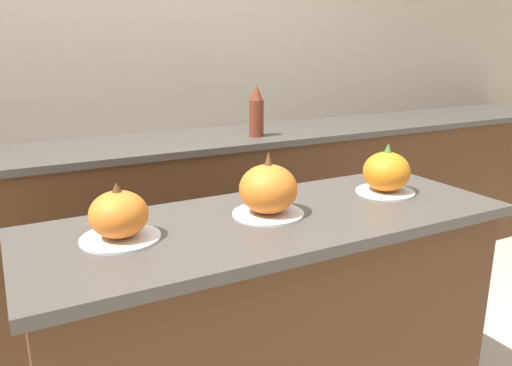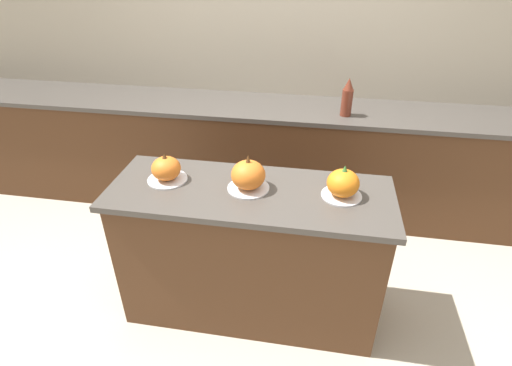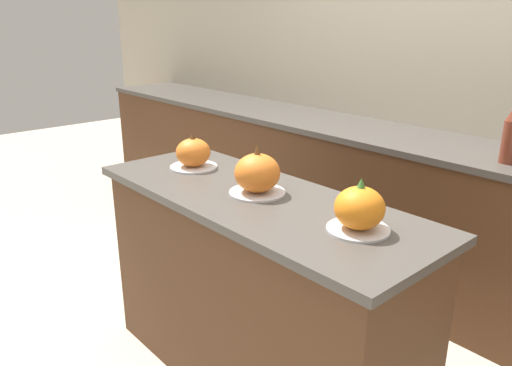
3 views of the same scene
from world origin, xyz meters
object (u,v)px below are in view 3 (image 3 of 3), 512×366
pumpkin_cake_left (193,154)px  bottle_tall (512,134)px  pumpkin_cake_center (257,174)px  pumpkin_cake_right (359,209)px

pumpkin_cake_left → bottle_tall: 1.46m
pumpkin_cake_left → bottle_tall: size_ratio=0.79×
pumpkin_cake_center → bottle_tall: size_ratio=0.81×
bottle_tall → pumpkin_cake_right: bearing=-92.0°
pumpkin_cake_left → bottle_tall: (1.00, 1.06, 0.10)m
pumpkin_cake_center → pumpkin_cake_right: (0.50, 0.01, -0.01)m
pumpkin_cake_center → bottle_tall: (0.54, 1.08, 0.09)m
pumpkin_cake_center → pumpkin_cake_right: 0.50m
pumpkin_cake_center → pumpkin_cake_left: bearing=178.3°
pumpkin_cake_left → pumpkin_cake_center: size_ratio=0.97×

